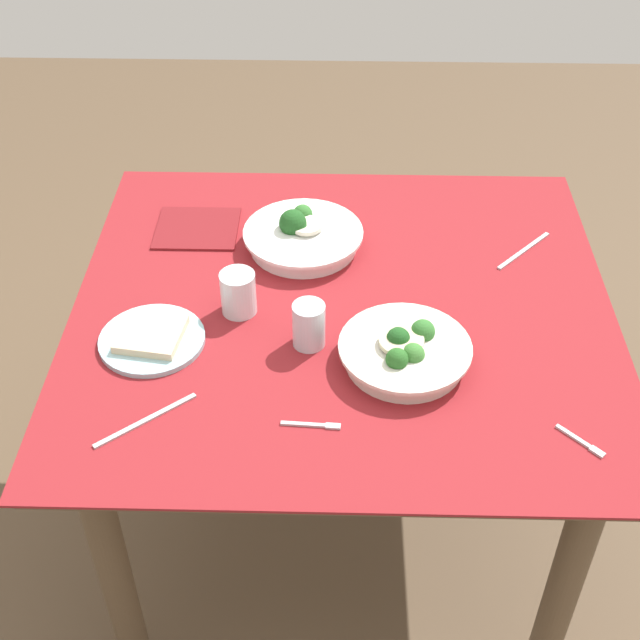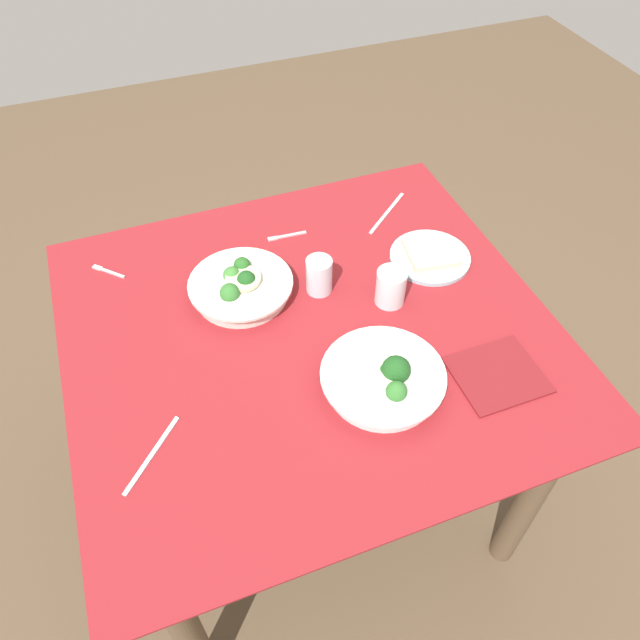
{
  "view_description": "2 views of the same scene",
  "coord_description": "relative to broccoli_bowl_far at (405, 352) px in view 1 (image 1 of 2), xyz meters",
  "views": [
    {
      "loc": [
        0.01,
        1.44,
        1.96
      ],
      "look_at": [
        0.05,
        0.05,
        0.77
      ],
      "focal_mm": 48.57,
      "sensor_mm": 36.0,
      "label": 1
    },
    {
      "loc": [
        -0.32,
        -0.92,
        1.89
      ],
      "look_at": [
        0.03,
        0.02,
        0.77
      ],
      "focal_mm": 34.29,
      "sensor_mm": 36.0,
      "label": 2
    }
  ],
  "objects": [
    {
      "name": "ground_plane",
      "position": [
        0.12,
        -0.17,
        -0.8
      ],
      "size": [
        6.0,
        6.0,
        0.0
      ],
      "primitive_type": "plane",
      "color": "brown"
    },
    {
      "name": "dining_table",
      "position": [
        0.12,
        -0.17,
        -0.15
      ],
      "size": [
        1.16,
        1.09,
        0.77
      ],
      "color": "maroon",
      "rests_on": "ground_plane"
    },
    {
      "name": "broccoli_bowl_far",
      "position": [
        0.0,
        0.0,
        0.0
      ],
      "size": [
        0.27,
        0.27,
        0.08
      ],
      "color": "silver",
      "rests_on": "dining_table"
    },
    {
      "name": "broccoli_bowl_near",
      "position": [
        0.22,
        -0.39,
        0.0
      ],
      "size": [
        0.28,
        0.28,
        0.09
      ],
      "color": "white",
      "rests_on": "dining_table"
    },
    {
      "name": "bread_side_plate",
      "position": [
        0.51,
        -0.05,
        -0.02
      ],
      "size": [
        0.22,
        0.22,
        0.03
      ],
      "color": "#99C6D1",
      "rests_on": "dining_table"
    },
    {
      "name": "water_glass_center",
      "position": [
        0.34,
        -0.15,
        0.02
      ],
      "size": [
        0.08,
        0.08,
        0.1
      ],
      "primitive_type": "cylinder",
      "color": "silver",
      "rests_on": "dining_table"
    },
    {
      "name": "water_glass_side",
      "position": [
        0.19,
        -0.05,
        0.02
      ],
      "size": [
        0.07,
        0.07,
        0.1
      ],
      "primitive_type": "cylinder",
      "color": "silver",
      "rests_on": "dining_table"
    },
    {
      "name": "fork_by_far_bowl",
      "position": [
        0.18,
        0.18,
        -0.03
      ],
      "size": [
        0.11,
        0.02,
        0.0
      ],
      "rotation": [
        0.0,
        0.0,
        3.08
      ],
      "color": "#B7B7BC",
      "rests_on": "dining_table"
    },
    {
      "name": "fork_by_near_bowl",
      "position": [
        -0.31,
        0.21,
        -0.03
      ],
      "size": [
        0.08,
        0.08,
        0.0
      ],
      "rotation": [
        0.0,
        0.0,
        2.35
      ],
      "color": "#B7B7BC",
      "rests_on": "dining_table"
    },
    {
      "name": "table_knife_left",
      "position": [
        0.49,
        0.17,
        -0.03
      ],
      "size": [
        0.17,
        0.14,
        0.0
      ],
      "primitive_type": "cube",
      "rotation": [
        0.0,
        0.0,
        0.69
      ],
      "color": "#B7B7BC",
      "rests_on": "dining_table"
    },
    {
      "name": "table_knife_right",
      "position": [
        -0.3,
        -0.38,
        -0.03
      ],
      "size": [
        0.14,
        0.15,
        0.0
      ],
      "primitive_type": "cube",
      "rotation": [
        0.0,
        0.0,
        0.81
      ],
      "color": "#B7B7BC",
      "rests_on": "dining_table"
    },
    {
      "name": "napkin_folded_upper",
      "position": [
        0.48,
        -0.45,
        -0.02
      ],
      "size": [
        0.2,
        0.18,
        0.01
      ],
      "primitive_type": "cube",
      "rotation": [
        0.0,
        0.0,
        0.0
      ],
      "color": "maroon",
      "rests_on": "dining_table"
    }
  ]
}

